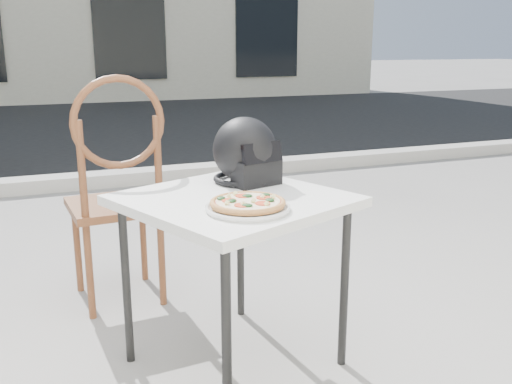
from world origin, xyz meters
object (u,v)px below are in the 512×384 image
object	(u,v)px
pizza	(248,202)
helmet	(246,154)
cafe_table_main	(234,212)
cafe_chair_main	(117,181)
plate	(248,208)

from	to	relation	value
pizza	helmet	bearing A→B (deg)	70.44
helmet	pizza	bearing A→B (deg)	-124.74
cafe_table_main	cafe_chair_main	bearing A→B (deg)	115.11
plate	helmet	bearing A→B (deg)	70.45
plate	helmet	world-z (taller)	helmet
helmet	cafe_table_main	bearing A→B (deg)	-136.93
cafe_table_main	pizza	xyz separation A→B (m)	(-0.02, -0.20, 0.09)
pizza	helmet	size ratio (longest dim) A/B	0.81
plate	cafe_chair_main	world-z (taller)	cafe_chair_main
cafe_table_main	helmet	bearing A→B (deg)	58.25
cafe_table_main	pizza	bearing A→B (deg)	-95.48
cafe_chair_main	cafe_table_main	bearing A→B (deg)	110.69
plate	cafe_chair_main	xyz separation A→B (m)	(-0.32, 0.92, -0.08)
plate	pizza	size ratio (longest dim) A/B	1.30
cafe_table_main	pizza	world-z (taller)	pizza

